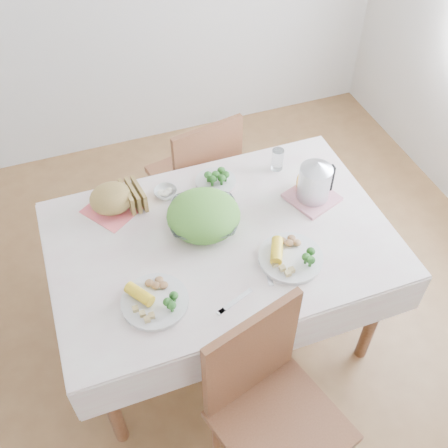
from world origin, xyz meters
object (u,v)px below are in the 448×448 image
object	(u,v)px
chair_near	(280,428)
salad_bowl	(204,219)
electric_kettle	(315,180)
dining_table	(222,288)
dinner_plate_left	(155,302)
chair_far	(193,175)
dinner_plate_right	(290,258)
yellow_mug	(308,184)

from	to	relation	value
chair_near	salad_bowl	bearing A→B (deg)	74.98
chair_near	electric_kettle	bearing A→B (deg)	42.39
dining_table	electric_kettle	size ratio (longest dim) A/B	6.68
dining_table	dinner_plate_left	world-z (taller)	dinner_plate_left
dining_table	chair_far	distance (m)	0.76
dinner_plate_right	dinner_plate_left	bearing A→B (deg)	-178.20
chair_far	salad_bowl	bearing A→B (deg)	66.46
dinner_plate_left	chair_near	bearing A→B (deg)	-57.40
chair_near	yellow_mug	distance (m)	1.09
dining_table	chair_far	world-z (taller)	chair_far
chair_far	yellow_mug	world-z (taller)	chair_far
dinner_plate_right	chair_far	bearing A→B (deg)	98.14
dinner_plate_left	yellow_mug	size ratio (longest dim) A/B	2.40
chair_far	salad_bowl	distance (m)	0.75
chair_far	dining_table	bearing A→B (deg)	71.63
dining_table	yellow_mug	world-z (taller)	yellow_mug
dining_table	dinner_plate_right	bearing A→B (deg)	-43.62
salad_bowl	electric_kettle	distance (m)	0.54
dining_table	salad_bowl	size ratio (longest dim) A/B	4.52
dinner_plate_left	yellow_mug	world-z (taller)	yellow_mug
yellow_mug	chair_near	bearing A→B (deg)	-119.79
dining_table	salad_bowl	bearing A→B (deg)	117.15
dining_table	chair_far	xyz separation A→B (m)	(0.09, 0.75, 0.09)
dining_table	dinner_plate_left	size ratio (longest dim) A/B	5.19
chair_near	yellow_mug	bearing A→B (deg)	43.95
yellow_mug	dinner_plate_right	bearing A→B (deg)	-125.18
chair_far	salad_bowl	size ratio (longest dim) A/B	3.01
chair_near	electric_kettle	distance (m)	1.08
dining_table	dinner_plate_right	world-z (taller)	dinner_plate_right
dinner_plate_right	yellow_mug	world-z (taller)	yellow_mug
dining_table	electric_kettle	xyz separation A→B (m)	(0.49, 0.08, 0.51)
dining_table	dinner_plate_left	bearing A→B (deg)	-146.64
yellow_mug	electric_kettle	xyz separation A→B (m)	(0.00, -0.05, 0.08)
electric_kettle	yellow_mug	bearing A→B (deg)	109.56
dinner_plate_left	chair_far	bearing A→B (deg)	65.19
dining_table	chair_near	world-z (taller)	chair_near
dining_table	electric_kettle	bearing A→B (deg)	9.75
dinner_plate_right	chair_near	bearing A→B (deg)	-115.87
chair_near	yellow_mug	xyz separation A→B (m)	(0.52, 0.90, 0.34)
electric_kettle	dinner_plate_left	bearing A→B (deg)	-139.73
chair_near	dinner_plate_right	size ratio (longest dim) A/B	3.56
dinner_plate_left	dinner_plate_right	size ratio (longest dim) A/B	0.97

